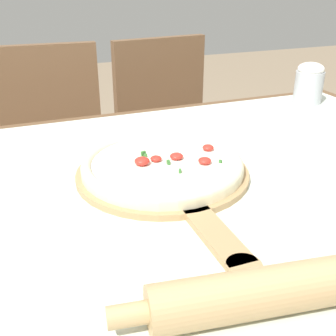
# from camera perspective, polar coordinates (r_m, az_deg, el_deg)

# --- Properties ---
(dining_table) EXTENTS (1.41, 0.94, 0.76)m
(dining_table) POSITION_cam_1_polar(r_m,az_deg,el_deg) (0.87, 2.85, -7.76)
(dining_table) COLOR brown
(dining_table) RESTS_ON ground_plane
(towel_cloth) EXTENTS (1.33, 0.86, 0.00)m
(towel_cloth) POSITION_cam_1_polar(r_m,az_deg,el_deg) (0.82, 3.01, -1.60)
(towel_cloth) COLOR silver
(towel_cloth) RESTS_ON dining_table
(pizza_peel) EXTENTS (0.34, 0.51, 0.01)m
(pizza_peel) POSITION_cam_1_polar(r_m,az_deg,el_deg) (0.81, -0.25, -1.25)
(pizza_peel) COLOR tan
(pizza_peel) RESTS_ON towel_cloth
(pizza) EXTENTS (0.31, 0.31, 0.03)m
(pizza) POSITION_cam_1_polar(r_m,az_deg,el_deg) (0.82, -0.74, 0.51)
(pizza) COLOR beige
(pizza) RESTS_ON pizza_peel
(rolling_pin) EXTENTS (0.46, 0.11, 0.06)m
(rolling_pin) POSITION_cam_1_polar(r_m,az_deg,el_deg) (0.54, 17.62, -14.92)
(rolling_pin) COLOR tan
(rolling_pin) RESTS_ON towel_cloth
(chair_left) EXTENTS (0.42, 0.42, 0.90)m
(chair_left) POSITION_cam_1_polar(r_m,az_deg,el_deg) (1.58, -15.14, 1.70)
(chair_left) COLOR brown
(chair_left) RESTS_ON ground_plane
(chair_right) EXTENTS (0.44, 0.44, 0.90)m
(chair_right) POSITION_cam_1_polar(r_m,az_deg,el_deg) (1.68, 0.31, 3.99)
(chair_right) COLOR brown
(chair_right) RESTS_ON ground_plane
(flour_cup) EXTENTS (0.08, 0.08, 0.12)m
(flour_cup) POSITION_cam_1_polar(r_m,az_deg,el_deg) (1.35, 18.57, 10.90)
(flour_cup) COLOR #B2B7BC
(flour_cup) RESTS_ON towel_cloth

